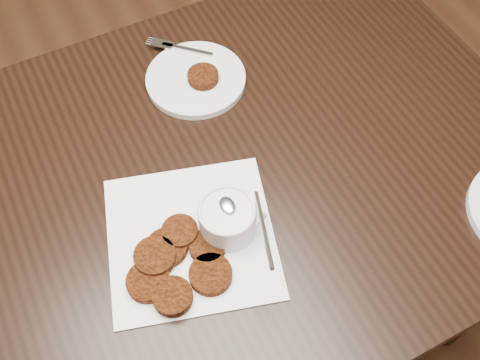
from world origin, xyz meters
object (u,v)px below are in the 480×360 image
napkin (191,237)px  plate_with_patty (196,76)px  table (200,269)px  sauce_ramekin (227,209)px

napkin → plate_with_patty: bearing=64.0°
table → napkin: (-0.04, -0.10, 0.38)m
table → napkin: bearing=-110.9°
table → sauce_ramekin: size_ratio=10.24×
sauce_ramekin → plate_with_patty: 0.34m
sauce_ramekin → plate_with_patty: (0.09, 0.33, -0.05)m
table → plate_with_patty: plate_with_patty is taller
napkin → plate_with_patty: plate_with_patty is taller
sauce_ramekin → table: bearing=102.1°
table → plate_with_patty: bearing=61.8°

